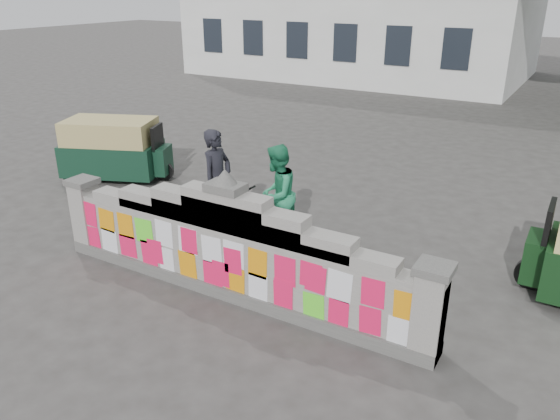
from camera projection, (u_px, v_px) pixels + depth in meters
The scene contains 6 objects.
ground at pixel (230, 294), 8.35m from camera, with size 100.00×100.00×0.00m, color #383533.
parapet_wall at pixel (228, 250), 8.05m from camera, with size 6.48×0.44×2.01m.
cyclist_bike at pixel (219, 213), 9.89m from camera, with size 0.72×2.07×1.09m, color black.
cyclist_rider at pixel (218, 194), 9.75m from camera, with size 0.67×0.44×1.84m, color black.
pedestrian at pixel (277, 195), 9.72m from camera, with size 0.89×0.69×1.82m, color #279161.
rickshaw_left at pixel (114, 148), 13.04m from camera, with size 2.68×1.97×1.44m.
Camera 1 is at (4.32, -5.82, 4.39)m, focal length 35.00 mm.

